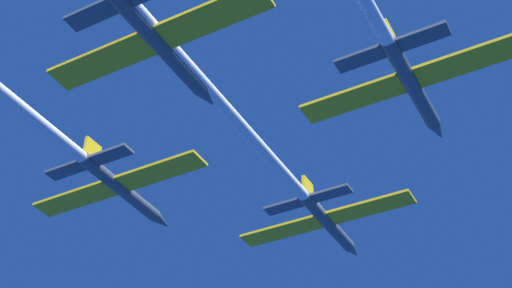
# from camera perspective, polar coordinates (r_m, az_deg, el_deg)

# --- Properties ---
(jet_lead) EXTENTS (17.62, 49.68, 2.92)m
(jet_lead) POSITION_cam_1_polar(r_m,az_deg,el_deg) (62.73, 0.63, -0.59)
(jet_lead) COLOR #4C5660
(jet_left_wing) EXTENTS (17.62, 43.62, 2.92)m
(jet_left_wing) POSITION_cam_1_polar(r_m,az_deg,el_deg) (61.64, -16.18, 1.48)
(jet_left_wing) COLOR #4C5660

